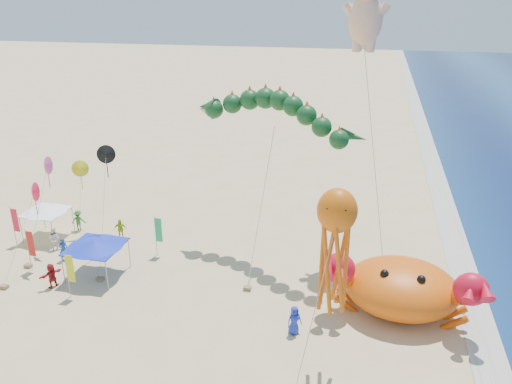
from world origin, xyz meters
TOP-DOWN VIEW (x-y plane):
  - ground at (0.00, 0.00)m, footprint 320.00×320.00m
  - foam_strip at (12.00, 0.00)m, footprint 320.00×320.00m
  - crab_inflatable at (7.41, 0.48)m, footprint 9.24×6.16m
  - dragon_kite at (-1.85, 6.10)m, footprint 12.54×8.59m
  - cherub_kite at (3.84, 8.45)m, footprint 4.09×5.56m
  - octopus_kite at (3.62, -5.47)m, footprint 2.55×3.84m
  - canopy_blue at (-12.79, 0.07)m, footprint 3.79×3.79m
  - canopy_white at (-19.68, 4.45)m, footprint 3.30×3.30m
  - feather_flags at (-15.41, 0.84)m, footprint 11.96×6.52m
  - beachgoers at (-13.74, 1.73)m, footprint 20.69×10.21m
  - small_kites at (-16.25, 2.85)m, footprint 6.27×9.01m

SIDE VIEW (x-z plane):
  - ground at x=0.00m, z-range 0.00..0.00m
  - foam_strip at x=12.00m, z-range 0.01..0.01m
  - beachgoers at x=-13.74m, z-range -0.03..1.78m
  - crab_inflatable at x=7.41m, z-range -0.24..3.81m
  - feather_flags at x=-15.41m, z-range 0.41..3.61m
  - canopy_white at x=-19.68m, z-range 1.09..3.79m
  - canopy_blue at x=-12.79m, z-range 1.09..3.80m
  - small_kites at x=-16.25m, z-range 1.53..10.06m
  - octopus_kite at x=3.62m, z-range 2.37..12.43m
  - dragon_kite at x=-1.85m, z-range 4.51..16.27m
  - cherub_kite at x=3.84m, z-range 7.44..26.97m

